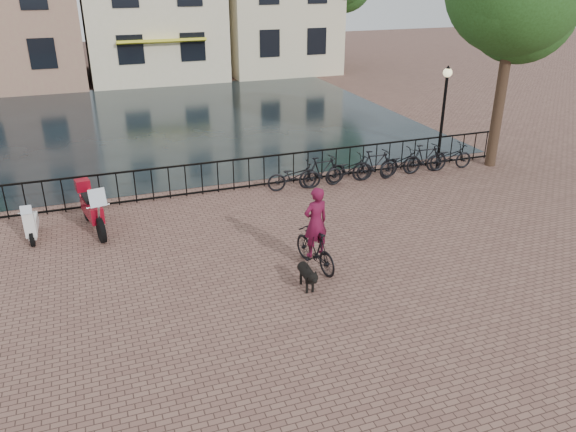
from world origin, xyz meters
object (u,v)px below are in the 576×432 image
object	(u,v)px
lamp_post	(444,101)
cyclist	(315,233)
scooter	(31,218)
dog	(307,276)
motorcycle	(91,204)

from	to	relation	value
lamp_post	cyclist	world-z (taller)	lamp_post
scooter	dog	bearing A→B (deg)	-38.75
dog	scooter	xyz separation A→B (m)	(-5.74, 4.71, 0.28)
lamp_post	cyclist	xyz separation A→B (m)	(-6.70, -5.06, -1.49)
dog	cyclist	bearing A→B (deg)	59.02
cyclist	motorcycle	size ratio (longest dim) A/B	1.07
lamp_post	cyclist	size ratio (longest dim) A/B	1.47
cyclist	scooter	distance (m)	7.40
motorcycle	lamp_post	bearing A→B (deg)	-4.99
lamp_post	scooter	bearing A→B (deg)	-174.97
lamp_post	dog	size ratio (longest dim) A/B	3.81
dog	motorcycle	bearing A→B (deg)	134.47
lamp_post	cyclist	distance (m)	8.53
scooter	lamp_post	bearing A→B (deg)	5.65
lamp_post	dog	distance (m)	9.52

